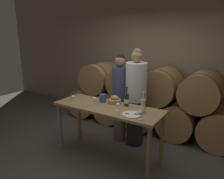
% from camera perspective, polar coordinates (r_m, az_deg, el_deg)
% --- Properties ---
extents(ground_plane, '(10.00, 10.00, 0.00)m').
position_cam_1_polar(ground_plane, '(3.88, -1.06, -17.21)').
color(ground_plane, '#4C473F').
extents(stone_wall_back, '(10.00, 0.12, 3.20)m').
position_cam_1_polar(stone_wall_back, '(5.18, 11.83, 9.45)').
color(stone_wall_back, gray).
rests_on(stone_wall_back, ground_plane).
extents(barrel_stack, '(3.77, 0.95, 1.37)m').
position_cam_1_polar(barrel_stack, '(4.82, 8.72, -2.41)').
color(barrel_stack, '#9E7042').
rests_on(barrel_stack, ground_plane).
extents(tasting_table, '(1.79, 0.64, 0.91)m').
position_cam_1_polar(tasting_table, '(3.53, -1.12, -6.40)').
color(tasting_table, '#99754C').
rests_on(tasting_table, ground_plane).
extents(person_left, '(0.28, 0.28, 1.68)m').
position_cam_1_polar(person_left, '(4.12, 2.03, -1.74)').
color(person_left, '#756651').
rests_on(person_left, ground_plane).
extents(person_right, '(0.38, 0.38, 1.79)m').
position_cam_1_polar(person_right, '(3.96, 6.23, -2.17)').
color(person_right, '#232326').
rests_on(person_right, ground_plane).
extents(wine_bottle_red, '(0.07, 0.07, 0.31)m').
position_cam_1_polar(wine_bottle_red, '(3.48, 3.81, -2.70)').
color(wine_bottle_red, '#193819').
rests_on(wine_bottle_red, tasting_table).
extents(wine_bottle_white, '(0.07, 0.07, 0.32)m').
position_cam_1_polar(wine_bottle_white, '(3.21, 8.18, -4.27)').
color(wine_bottle_white, '#ADBC7F').
rests_on(wine_bottle_white, tasting_table).
extents(blue_crock, '(0.12, 0.12, 0.13)m').
position_cam_1_polar(blue_crock, '(3.69, -2.47, -2.17)').
color(blue_crock, '#335693').
rests_on(blue_crock, tasting_table).
extents(bread_basket, '(0.21, 0.21, 0.13)m').
position_cam_1_polar(bread_basket, '(3.62, 0.67, -2.84)').
color(bread_basket, tan).
rests_on(bread_basket, tasting_table).
extents(cheese_plate, '(0.28, 0.28, 0.04)m').
position_cam_1_polar(cheese_plate, '(3.15, 5.18, -6.50)').
color(cheese_plate, white).
rests_on(cheese_plate, tasting_table).
extents(wine_glass_far_left, '(0.07, 0.07, 0.12)m').
position_cam_1_polar(wine_glass_far_left, '(3.72, -10.10, -2.00)').
color(wine_glass_far_left, white).
rests_on(wine_glass_far_left, tasting_table).
extents(wine_glass_left, '(0.07, 0.07, 0.12)m').
position_cam_1_polar(wine_glass_left, '(3.57, -4.57, -2.50)').
color(wine_glass_left, white).
rests_on(wine_glass_left, tasting_table).
extents(wine_glass_center, '(0.07, 0.07, 0.12)m').
position_cam_1_polar(wine_glass_center, '(3.27, 1.55, -4.12)').
color(wine_glass_center, white).
rests_on(wine_glass_center, tasting_table).
extents(wine_glass_right, '(0.07, 0.07, 0.12)m').
position_cam_1_polar(wine_glass_right, '(2.98, 7.43, -6.16)').
color(wine_glass_right, white).
rests_on(wine_glass_right, tasting_table).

